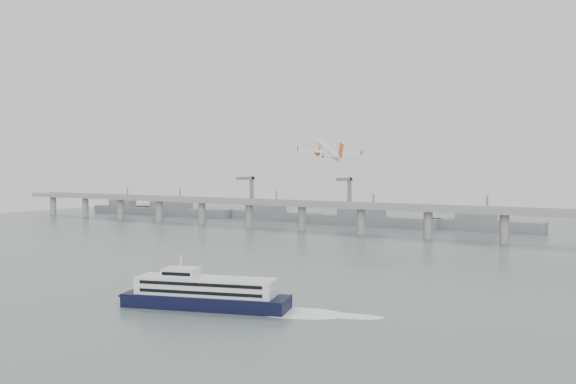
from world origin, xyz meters
The scene contains 5 objects.
ground centered at (0.00, 0.00, 0.00)m, with size 900.00×900.00×0.00m, color slate.
bridge centered at (-1.15, 200.00, 17.65)m, with size 800.00×22.00×23.90m.
distant_fleet centered at (-155.36, 265.08, 6.22)m, with size 453.00×60.90×40.00m.
ferry centered at (26.65, -38.80, 4.84)m, with size 91.81×38.56×17.86m.
airliner centered at (-5.06, 105.71, 58.06)m, with size 34.91×33.58×16.55m.
Camera 1 is at (161.27, -197.50, 47.44)m, focal length 38.00 mm.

